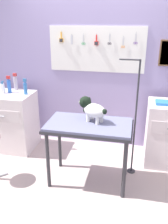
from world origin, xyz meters
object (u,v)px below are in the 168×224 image
object	(u,v)px
grooming_arm	(134,124)
counter_left	(9,121)
grooming_table	(89,130)
spray_bottle_tall	(9,85)
dog	(92,109)

from	to	relation	value
grooming_arm	counter_left	xyz separation A→B (m)	(-1.93, 0.29, -0.26)
grooming_table	counter_left	bearing A→B (deg)	157.00
spray_bottle_tall	dog	bearing A→B (deg)	-22.99
grooming_table	spray_bottle_tall	xyz separation A→B (m)	(-1.37, 0.66, 0.29)
counter_left	grooming_arm	bearing A→B (deg)	-8.56
grooming_arm	dog	size ratio (longest dim) A/B	3.91
dog	counter_left	size ratio (longest dim) A/B	0.43
dog	counter_left	distance (m)	1.60
counter_left	grooming_table	bearing A→B (deg)	-23.00
grooming_table	dog	bearing A→B (deg)	76.05
dog	counter_left	world-z (taller)	dog
grooming_table	dog	size ratio (longest dim) A/B	2.63
grooming_arm	dog	bearing A→B (deg)	-155.06
spray_bottle_tall	grooming_arm	bearing A→B (deg)	-10.56
grooming_table	spray_bottle_tall	size ratio (longest dim) A/B	3.98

